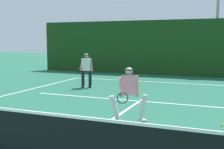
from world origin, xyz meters
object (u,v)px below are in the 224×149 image
object	(u,v)px
light_pole	(218,10)
player_far	(86,69)
player_near	(129,93)
tennis_ball	(222,125)

from	to	relation	value
light_pole	player_far	bearing A→B (deg)	-124.93
player_near	light_pole	xyz separation A→B (m)	(1.65, 12.66, 3.30)
player_near	player_far	size ratio (longest dim) A/B	0.94
player_far	tennis_ball	xyz separation A→B (m)	(6.16, -4.28, -0.87)
light_pole	tennis_ball	bearing A→B (deg)	-86.48
player_near	tennis_ball	xyz separation A→B (m)	(2.39, 0.61, -0.80)
light_pole	player_near	bearing A→B (deg)	-97.44
player_near	player_far	bearing A→B (deg)	-81.55
player_near	light_pole	size ratio (longest dim) A/B	0.23
tennis_ball	player_far	bearing A→B (deg)	145.21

